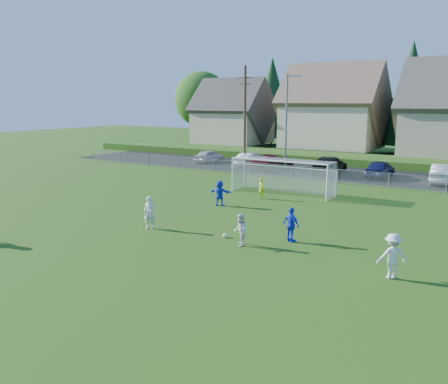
{
  "coord_description": "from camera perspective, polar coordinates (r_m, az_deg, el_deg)",
  "views": [
    {
      "loc": [
        14.28,
        -14.68,
        6.57
      ],
      "look_at": [
        0.0,
        8.0,
        1.4
      ],
      "focal_mm": 38.0,
      "sensor_mm": 36.0,
      "label": 1
    }
  ],
  "objects": [
    {
      "name": "soccer_ball",
      "position": [
        23.21,
        0.13,
        -5.24
      ],
      "size": [
        0.22,
        0.22,
        0.22
      ],
      "primitive_type": "sphere",
      "color": "white",
      "rests_on": "ground"
    },
    {
      "name": "player_white_b",
      "position": [
        21.79,
        1.94,
        -4.6
      ],
      "size": [
        0.85,
        0.91,
        1.49
      ],
      "primitive_type": "imported",
      "rotation": [
        0.0,
        0.0,
        -1.05
      ],
      "color": "silver",
      "rests_on": "ground"
    },
    {
      "name": "streetlight",
      "position": [
        44.82,
        7.56,
        8.61
      ],
      "size": [
        1.38,
        0.18,
        9.0
      ],
      "color": "slate",
      "rests_on": "ground"
    },
    {
      "name": "player_white_c",
      "position": [
        18.95,
        19.58,
        -7.26
      ],
      "size": [
        1.29,
        1.15,
        1.73
      ],
      "primitive_type": "imported",
      "rotation": [
        0.0,
        0.0,
        3.72
      ],
      "color": "silver",
      "rests_on": "ground"
    },
    {
      "name": "car_a",
      "position": [
        51.43,
        -1.79,
        4.34
      ],
      "size": [
        1.72,
        4.03,
        1.36
      ],
      "primitive_type": "imported",
      "rotation": [
        0.0,
        0.0,
        3.11
      ],
      "color": "silver",
      "rests_on": "ground"
    },
    {
      "name": "soccer_goal",
      "position": [
        34.25,
        7.2,
        2.53
      ],
      "size": [
        7.42,
        1.9,
        2.5
      ],
      "color": "white",
      "rests_on": "ground"
    },
    {
      "name": "player_white_a",
      "position": [
        24.93,
        -8.94,
        -2.48
      ],
      "size": [
        0.73,
        0.63,
        1.7
      ],
      "primitive_type": "imported",
      "rotation": [
        0.0,
        0.0,
        0.43
      ],
      "color": "silver",
      "rests_on": "ground"
    },
    {
      "name": "tree_row",
      "position": [
        64.78,
        20.78,
        10.53
      ],
      "size": [
        65.98,
        12.36,
        13.8
      ],
      "color": "#382616",
      "rests_on": "ground"
    },
    {
      "name": "utility_pole",
      "position": [
        48.01,
        2.52,
        9.21
      ],
      "size": [
        1.6,
        0.26,
        10.0
      ],
      "color": "#473321",
      "rests_on": "ground"
    },
    {
      "name": "houses_row",
      "position": [
        58.46,
        20.44,
        11.0
      ],
      "size": [
        53.9,
        11.45,
        13.27
      ],
      "color": "tan",
      "rests_on": "ground"
    },
    {
      "name": "goalkeeper",
      "position": [
        32.34,
        4.51,
        0.44
      ],
      "size": [
        0.6,
        0.51,
        1.41
      ],
      "primitive_type": "imported",
      "rotation": [
        0.0,
        0.0,
        2.75
      ],
      "color": "#C3DA19",
      "rests_on": "ground"
    },
    {
      "name": "car_f",
      "position": [
        42.06,
        24.9,
        1.99
      ],
      "size": [
        1.9,
        4.83,
        1.57
      ],
      "primitive_type": "imported",
      "rotation": [
        0.0,
        0.0,
        3.19
      ],
      "color": "white",
      "rests_on": "ground"
    },
    {
      "name": "car_d",
      "position": [
        44.11,
        12.54,
        3.16
      ],
      "size": [
        2.82,
        5.82,
        1.63
      ],
      "primitive_type": "imported",
      "rotation": [
        0.0,
        0.0,
        3.24
      ],
      "color": "black",
      "rests_on": "ground"
    },
    {
      "name": "ground",
      "position": [
        21.51,
        -11.52,
        -7.1
      ],
      "size": [
        160.0,
        160.0,
        0.0
      ],
      "primitive_type": "plane",
      "color": "#193D0C",
      "rests_on": "ground"
    },
    {
      "name": "grass_embankment",
      "position": [
        52.06,
        16.08,
        3.69
      ],
      "size": [
        70.0,
        6.0,
        0.8
      ],
      "primitive_type": "cube",
      "color": "#1E420F",
      "rests_on": "ground"
    },
    {
      "name": "asphalt_lot",
      "position": [
        45.02,
        13.36,
        2.24
      ],
      "size": [
        60.0,
        60.0,
        0.0
      ],
      "primitive_type": "plane",
      "color": "black",
      "rests_on": "ground"
    },
    {
      "name": "car_b",
      "position": [
        48.58,
        3.23,
        3.94
      ],
      "size": [
        1.74,
        4.21,
        1.36
      ],
      "primitive_type": "imported",
      "rotation": [
        0.0,
        0.0,
        3.07
      ],
      "color": "silver",
      "rests_on": "ground"
    },
    {
      "name": "chainlink_fence",
      "position": [
        39.81,
        10.81,
        2.14
      ],
      "size": [
        52.06,
        0.06,
        1.2
      ],
      "color": "gray",
      "rests_on": "ground"
    },
    {
      "name": "car_c",
      "position": [
        46.03,
        5.84,
        3.6
      ],
      "size": [
        2.86,
        5.56,
        1.5
      ],
      "primitive_type": "imported",
      "rotation": [
        0.0,
        0.0,
        3.07
      ],
      "color": "#530916",
      "rests_on": "ground"
    },
    {
      "name": "player_blue_b",
      "position": [
        30.05,
        -0.52,
        -0.13
      ],
      "size": [
        1.56,
        0.69,
        1.62
      ],
      "primitive_type": "imported",
      "rotation": [
        0.0,
        0.0,
        3.29
      ],
      "color": "#1636D0",
      "rests_on": "ground"
    },
    {
      "name": "car_e",
      "position": [
        43.17,
        18.25,
        2.64
      ],
      "size": [
        1.81,
        4.48,
        1.53
      ],
      "primitive_type": "imported",
      "rotation": [
        0.0,
        0.0,
        3.14
      ],
      "color": "#141748",
      "rests_on": "ground"
    },
    {
      "name": "player_blue_a",
      "position": [
        22.58,
        8.09,
        -3.92
      ],
      "size": [
        1.05,
        0.73,
        1.66
      ],
      "primitive_type": "imported",
      "rotation": [
        0.0,
        0.0,
        2.76
      ],
      "color": "#1636D0",
      "rests_on": "ground"
    }
  ]
}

